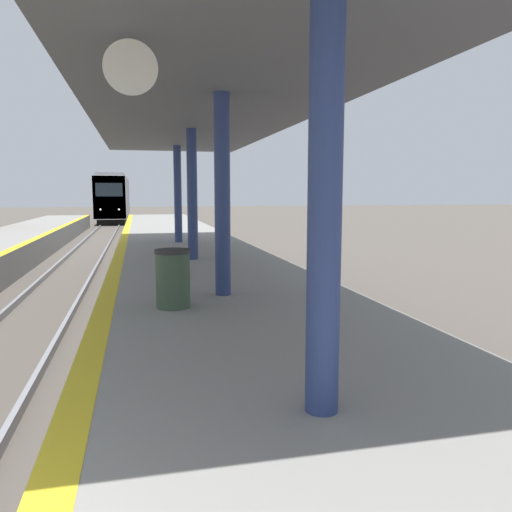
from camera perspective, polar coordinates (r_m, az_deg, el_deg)
name	(u,v)px	position (r m, az deg, el deg)	size (l,w,h in m)	color
train	(114,198)	(50.67, -15.91, 6.40)	(2.63, 17.33, 4.35)	black
station_canopy	(203,114)	(10.91, -6.08, 15.85)	(4.74, 18.94, 3.57)	navy
trash_bin	(173,278)	(7.67, -9.47, -2.54)	(0.54, 0.54, 0.89)	#384C38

